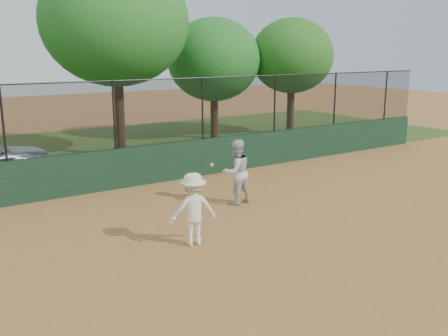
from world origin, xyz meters
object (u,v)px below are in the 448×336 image
tree_2 (115,21)px  player_second (236,172)px  tree_4 (292,56)px  player_main (193,209)px  tree_3 (214,60)px

tree_2 → player_second: bearing=-88.9°
tree_2 → tree_4: size_ratio=1.35×
player_main → tree_4: size_ratio=0.32×
player_main → tree_3: bearing=55.4°
player_main → tree_3: tree_3 is taller
tree_3 → tree_4: tree_4 is taller
tree_2 → tree_4: bearing=2.0°
player_second → tree_2: tree_2 is taller
player_main → tree_2: 10.63m
tree_4 → player_main: bearing=-138.9°
player_main → tree_2: bearing=76.5°
player_main → tree_4: tree_4 is taller
player_second → tree_4: tree_4 is taller
player_second → player_main: 3.07m
player_second → tree_4: size_ratio=0.31×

